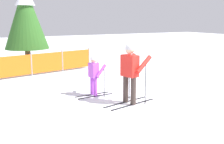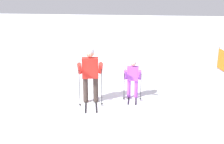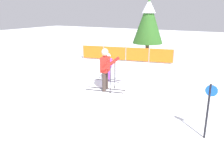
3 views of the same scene
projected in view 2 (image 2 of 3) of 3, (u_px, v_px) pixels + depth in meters
name	position (u px, v px, depth m)	size (l,w,h in m)	color
ground_plane	(83.00, 105.00, 8.25)	(60.00, 60.00, 0.00)	white
skier_adult	(90.00, 70.00, 8.17)	(1.64, 0.81, 1.70)	black
skier_child	(133.00, 75.00, 8.60)	(1.19, 0.58, 1.26)	black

